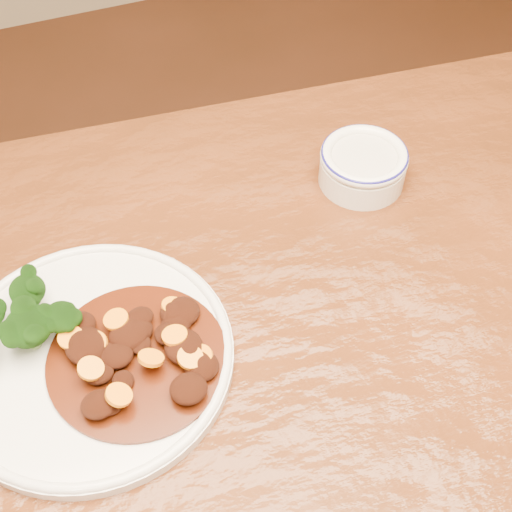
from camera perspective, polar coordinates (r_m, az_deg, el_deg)
name	(u,v)px	position (r m, az deg, el deg)	size (l,w,h in m)	color
dining_table	(297,399)	(0.85, 3.26, -11.34)	(1.57, 1.03, 0.75)	#57270F
dinner_plate	(91,356)	(0.79, -13.09, -7.80)	(0.31, 0.31, 0.02)	silver
broccoli_florets	(13,323)	(0.79, -18.86, -5.08)	(0.13, 0.10, 0.05)	#79A254
mince_stew	(141,351)	(0.76, -9.21, -7.50)	(0.19, 0.19, 0.03)	#3F1206
dip_bowl	(363,165)	(0.94, 8.56, 7.25)	(0.11, 0.11, 0.05)	white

